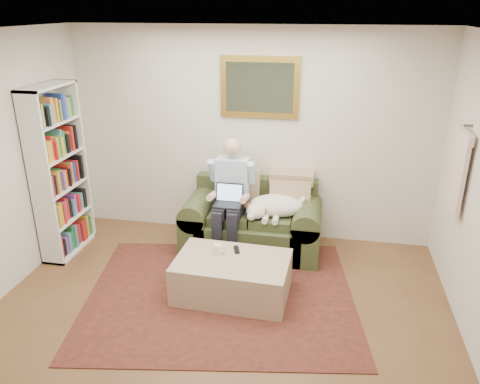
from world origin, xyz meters
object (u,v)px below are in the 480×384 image
(seated_man, at_px, (230,199))
(ottoman, at_px, (232,277))
(sofa, at_px, (252,227))
(coffee_mug, at_px, (218,249))
(laptop, at_px, (229,199))
(sleeping_dog, at_px, (276,206))
(bookshelf, at_px, (59,172))

(seated_man, xyz_separation_m, ottoman, (0.21, -0.88, -0.48))
(sofa, xyz_separation_m, coffee_mug, (-0.20, -0.94, 0.18))
(sofa, distance_m, laptop, 0.55)
(seated_man, distance_m, laptop, 0.07)
(sofa, xyz_separation_m, laptop, (-0.25, -0.21, 0.44))
(seated_man, height_order, sleeping_dog, seated_man)
(sofa, relative_size, seated_man, 1.19)
(sofa, distance_m, bookshelf, 2.36)
(ottoman, bearing_deg, sofa, 88.08)
(sofa, xyz_separation_m, seated_man, (-0.25, -0.15, 0.41))
(laptop, height_order, bookshelf, bookshelf)
(sleeping_dog, distance_m, ottoman, 1.09)
(coffee_mug, bearing_deg, sofa, 77.96)
(coffee_mug, bearing_deg, ottoman, -28.89)
(seated_man, height_order, bookshelf, bookshelf)
(seated_man, xyz_separation_m, coffee_mug, (0.04, -0.79, -0.22))
(ottoman, height_order, coffee_mug, coffee_mug)
(laptop, relative_size, sleeping_dog, 0.47)
(seated_man, xyz_separation_m, bookshelf, (-1.95, -0.30, 0.31))
(seated_man, xyz_separation_m, laptop, (0.00, -0.06, 0.03))
(laptop, height_order, sleeping_dog, laptop)
(ottoman, xyz_separation_m, coffee_mug, (-0.17, 0.09, 0.26))
(seated_man, bearing_deg, sofa, 31.45)
(sofa, xyz_separation_m, bookshelf, (-2.20, -0.45, 0.72))
(seated_man, xyz_separation_m, sleeping_dog, (0.54, 0.07, -0.06))
(sofa, distance_m, seated_man, 0.50)
(sofa, xyz_separation_m, sleeping_dog, (0.29, -0.08, 0.34))
(sleeping_dog, height_order, bookshelf, bookshelf)
(sleeping_dog, relative_size, ottoman, 0.59)
(sofa, distance_m, sleeping_dog, 0.46)
(sleeping_dog, xyz_separation_m, ottoman, (-0.33, -0.95, -0.42))
(sofa, distance_m, coffee_mug, 0.98)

